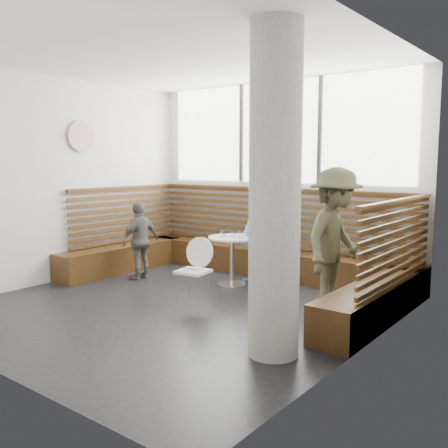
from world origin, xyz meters
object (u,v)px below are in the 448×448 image
Objects in this scene: concrete_column at (275,194)px; child_left at (140,240)px; cafe_table at (232,251)px; cafe_chair at (196,265)px; adult_man at (335,240)px; child_back at (259,240)px.

concrete_column is 2.55× the size of child_left.
concrete_column is 4.23× the size of cafe_table.
adult_man is at bearing 16.40° from cafe_chair.
cafe_chair is 1.87m from adult_man.
child_left is at bearing -141.47° from child_back.
child_left is (-3.26, -0.31, -0.29)m from adult_man.
adult_man reaches higher than cafe_table.
child_back is at bearing 28.73° from cafe_table.
adult_man is 1.29× the size of child_back.
concrete_column is 1.87m from adult_man.
adult_man is at bearing 95.65° from concrete_column.
child_back reaches higher than cafe_table.
adult_man is (1.80, -0.23, 0.38)m from cafe_table.
child_left is at bearing -159.70° from cafe_table.
cafe_chair is 1.24m from child_back.
cafe_table is at bearing 81.25° from adult_man.
concrete_column is 2.34m from cafe_chair.
cafe_chair is at bearing -84.04° from child_back.
child_back is (0.22, 1.20, 0.20)m from cafe_chair.
adult_man reaches higher than child_left.
concrete_column is 2.25× the size of child_back.
cafe_chair is at bearing 113.53° from adult_man.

